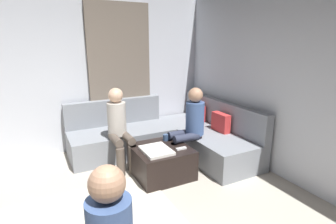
{
  "coord_description": "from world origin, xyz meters",
  "views": [
    {
      "loc": [
        1.73,
        -0.09,
        1.86
      ],
      "look_at": [
        -1.63,
        1.63,
        0.85
      ],
      "focal_mm": 28.33,
      "sensor_mm": 36.0,
      "label": 1
    }
  ],
  "objects_px": {
    "coffee_mug": "(166,137)",
    "game_remote": "(181,148)",
    "sectional_couch": "(169,136)",
    "person_on_couch_side": "(119,125)",
    "ottoman": "(161,161)",
    "person_on_couch_back": "(189,124)"
  },
  "relations": [
    {
      "from": "sectional_couch",
      "to": "person_on_couch_side",
      "type": "xyz_separation_m",
      "value": [
        0.15,
        -0.91,
        0.38
      ]
    },
    {
      "from": "sectional_couch",
      "to": "game_remote",
      "type": "height_order",
      "value": "sectional_couch"
    },
    {
      "from": "person_on_couch_back",
      "to": "coffee_mug",
      "type": "bearing_deg",
      "value": 75.53
    },
    {
      "from": "game_remote",
      "to": "ottoman",
      "type": "bearing_deg",
      "value": -129.29
    },
    {
      "from": "person_on_couch_back",
      "to": "person_on_couch_side",
      "type": "distance_m",
      "value": 1.05
    },
    {
      "from": "sectional_couch",
      "to": "person_on_couch_side",
      "type": "relative_size",
      "value": 2.12
    },
    {
      "from": "ottoman",
      "to": "person_on_couch_back",
      "type": "height_order",
      "value": "person_on_couch_back"
    },
    {
      "from": "coffee_mug",
      "to": "person_on_couch_back",
      "type": "xyz_separation_m",
      "value": [
        0.09,
        0.36,
        0.19
      ]
    },
    {
      "from": "game_remote",
      "to": "person_on_couch_back",
      "type": "bearing_deg",
      "value": 134.28
    },
    {
      "from": "sectional_couch",
      "to": "person_on_couch_side",
      "type": "bearing_deg",
      "value": -80.78
    },
    {
      "from": "coffee_mug",
      "to": "game_remote",
      "type": "relative_size",
      "value": 0.63
    },
    {
      "from": "ottoman",
      "to": "person_on_couch_back",
      "type": "bearing_deg",
      "value": 103.44
    },
    {
      "from": "ottoman",
      "to": "game_remote",
      "type": "xyz_separation_m",
      "value": [
        0.18,
        0.22,
        0.22
      ]
    },
    {
      "from": "ottoman",
      "to": "person_on_couch_back",
      "type": "relative_size",
      "value": 0.63
    },
    {
      "from": "coffee_mug",
      "to": "person_on_couch_side",
      "type": "bearing_deg",
      "value": -118.13
    },
    {
      "from": "ottoman",
      "to": "person_on_couch_side",
      "type": "height_order",
      "value": "person_on_couch_side"
    },
    {
      "from": "ottoman",
      "to": "person_on_couch_side",
      "type": "distance_m",
      "value": 0.83
    },
    {
      "from": "person_on_couch_back",
      "to": "game_remote",
      "type": "bearing_deg",
      "value": 134.28
    },
    {
      "from": "sectional_couch",
      "to": "coffee_mug",
      "type": "xyz_separation_m",
      "value": [
        0.47,
        -0.3,
        0.19
      ]
    },
    {
      "from": "ottoman",
      "to": "game_remote",
      "type": "bearing_deg",
      "value": 50.71
    },
    {
      "from": "coffee_mug",
      "to": "person_on_couch_side",
      "type": "distance_m",
      "value": 0.72
    },
    {
      "from": "game_remote",
      "to": "person_on_couch_side",
      "type": "relative_size",
      "value": 0.12
    }
  ]
}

